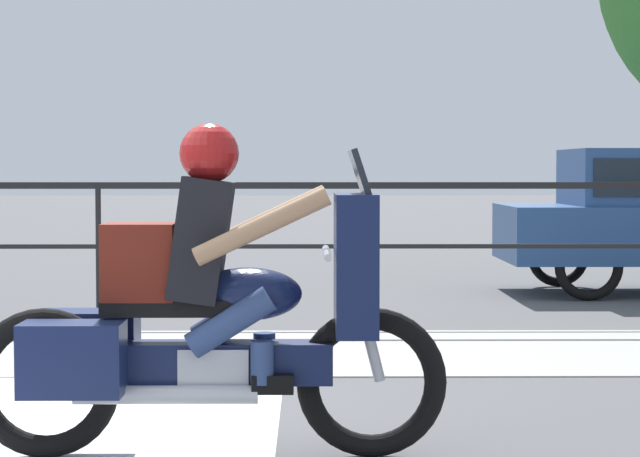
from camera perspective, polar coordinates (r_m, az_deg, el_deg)
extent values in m
cube|color=#A8A59E|center=(9.85, -11.70, -5.53)|extent=(44.00, 2.40, 0.01)
cube|color=black|center=(11.43, -10.12, 1.95)|extent=(36.00, 0.04, 0.06)
cube|color=black|center=(11.45, -10.09, -0.81)|extent=(36.00, 0.03, 0.04)
cylinder|color=black|center=(11.45, -10.09, -1.14)|extent=(0.05, 0.05, 1.29)
torus|color=black|center=(6.15, 2.37, -7.05)|extent=(0.74, 0.11, 0.74)
torus|color=black|center=(6.27, -12.46, -6.91)|extent=(0.74, 0.11, 0.74)
cube|color=#141E47|center=(6.14, -5.12, -6.12)|extent=(1.21, 0.22, 0.20)
cube|color=silver|center=(6.15, -4.82, -6.58)|extent=(0.34, 0.26, 0.26)
ellipsoid|color=#141E47|center=(6.09, -3.34, -3.01)|extent=(0.53, 0.30, 0.26)
cube|color=black|center=(6.12, -6.63, -3.55)|extent=(0.70, 0.28, 0.08)
cube|color=#141E47|center=(6.07, 1.63, -1.60)|extent=(0.20, 0.63, 0.68)
cube|color=#1E232B|center=(6.05, 1.83, 2.55)|extent=(0.10, 0.54, 0.24)
cylinder|color=silver|center=(6.06, 0.31, -1.13)|extent=(0.04, 0.70, 0.04)
cylinder|color=silver|center=(6.02, -7.07, -7.56)|extent=(0.88, 0.09, 0.09)
cube|color=#141E47|center=(5.98, -11.26, -5.87)|extent=(0.48, 0.28, 0.34)
cube|color=#141E47|center=(6.45, -10.46, -5.24)|extent=(0.48, 0.28, 0.34)
cylinder|color=silver|center=(6.10, 2.10, -4.34)|extent=(0.20, 0.06, 0.58)
cube|color=black|center=(6.08, -5.45, -0.51)|extent=(0.32, 0.36, 0.62)
sphere|color=tan|center=(6.07, -5.09, 3.26)|extent=(0.23, 0.23, 0.23)
sphere|color=#B21919|center=(6.07, -5.09, 3.44)|extent=(0.29, 0.29, 0.29)
cylinder|color=#33477A|center=(5.96, -4.11, -4.30)|extent=(0.44, 0.13, 0.34)
cylinder|color=#33477A|center=(5.97, -2.66, -6.14)|extent=(0.11, 0.11, 0.21)
cube|color=black|center=(5.99, -2.18, -7.11)|extent=(0.20, 0.10, 0.09)
cylinder|color=#33477A|center=(6.25, -3.94, -3.96)|extent=(0.44, 0.13, 0.34)
cylinder|color=#33477A|center=(6.27, -2.56, -5.72)|extent=(0.11, 0.11, 0.21)
cube|color=black|center=(6.29, -2.10, -6.64)|extent=(0.20, 0.10, 0.09)
cylinder|color=tan|center=(5.76, -2.68, 0.10)|extent=(0.65, 0.09, 0.37)
cylinder|color=tan|center=(6.36, -2.48, 0.35)|extent=(0.65, 0.09, 0.37)
cube|color=maroon|center=(6.12, -8.24, -1.52)|extent=(0.35, 0.29, 0.37)
torus|color=black|center=(13.62, 12.20, -1.71)|extent=(0.74, 0.11, 0.74)
torus|color=black|center=(15.21, 10.84, -1.24)|extent=(0.74, 0.11, 0.74)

